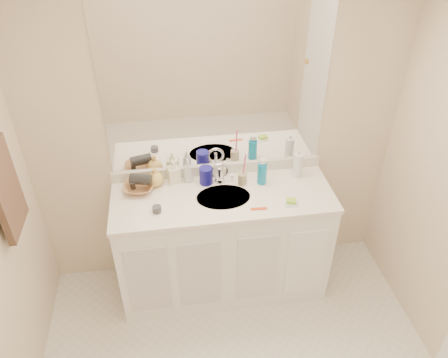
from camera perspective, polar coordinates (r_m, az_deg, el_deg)
name	(u,v)px	position (r m, az deg, el deg)	size (l,w,h in m)	color
wall_back	(217,134)	(3.03, -0.92, 5.85)	(2.60, 0.02, 2.40)	beige
vanity_cabinet	(223,243)	(3.28, -0.13, -8.41)	(1.50, 0.55, 0.85)	white
countertop	(223,197)	(2.99, -0.14, -2.33)	(1.52, 0.57, 0.03)	white
backsplash	(218,169)	(3.17, -0.84, 1.31)	(1.52, 0.03, 0.08)	silver
sink_basin	(223,198)	(2.97, -0.09, -2.52)	(0.37, 0.37, 0.02)	beige
faucet	(220,175)	(3.08, -0.58, 0.51)	(0.02, 0.02, 0.11)	silver
mirror	(217,86)	(2.86, -0.97, 12.06)	(1.48, 0.01, 1.20)	white
blue_mug	(206,175)	(3.06, -2.37, 0.46)	(0.09, 0.09, 0.13)	navy
tan_cup	(242,179)	(3.06, 2.42, 0.01)	(0.06, 0.06, 0.09)	tan
toothbrush	(244,166)	(3.00, 2.65, 1.68)	(0.01, 0.01, 0.21)	#EC3E6F
mouthwash_bottle	(262,174)	(3.06, 4.99, 0.70)	(0.07, 0.07, 0.16)	#0E7FAF
clear_pump_bottle	(298,165)	(3.16, 9.60, 1.80)	(0.07, 0.07, 0.18)	white
soap_dish	(291,203)	(2.94, 8.74, -3.14)	(0.09, 0.07, 0.01)	white
green_soap	(291,201)	(2.92, 8.77, -2.85)	(0.07, 0.05, 0.02)	#9BD634
orange_comb	(259,209)	(2.87, 4.57, -3.90)	(0.11, 0.02, 0.00)	#DE4717
dark_jar	(157,209)	(2.86, -8.76, -3.91)	(0.06, 0.06, 0.04)	#3D3B43
soap_bottle_white	(188,171)	(3.08, -4.69, 1.09)	(0.07, 0.07, 0.17)	silver
soap_bottle_cream	(173,171)	(3.08, -6.63, 1.02)	(0.08, 0.08, 0.18)	#F7F2C9
soap_bottle_yellow	(155,177)	(3.07, -8.98, 0.31)	(0.11, 0.11, 0.14)	#E3B858
wicker_basket	(139,187)	(3.07, -11.05, -1.06)	(0.21, 0.21, 0.05)	#A86F44
hair_dryer	(141,179)	(3.03, -10.81, -0.05)	(0.07, 0.07, 0.15)	black
hand_towel	(6,190)	(2.70, -26.58, -1.29)	(0.04, 0.32, 0.55)	#34241C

